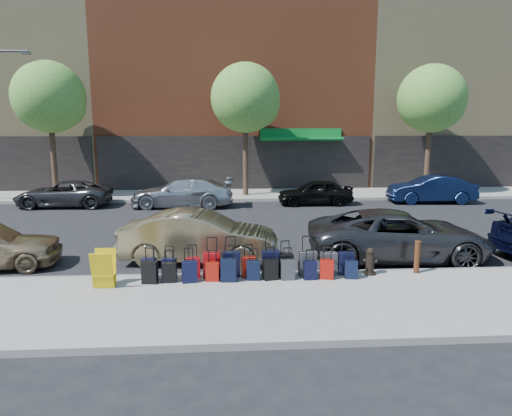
{
  "coord_description": "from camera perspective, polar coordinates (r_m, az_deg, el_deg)",
  "views": [
    {
      "loc": [
        -0.58,
        -16.14,
        4.0
      ],
      "look_at": [
        0.37,
        -1.5,
        1.36
      ],
      "focal_mm": 32.0,
      "sensor_mm": 36.0,
      "label": 1
    }
  ],
  "objects": [
    {
      "name": "suitcase_back_0",
      "position": [
        11.71,
        -13.15,
        -7.83
      ],
      "size": [
        0.4,
        0.26,
        0.9
      ],
      "rotation": [
        0.0,
        0.0,
        -0.12
      ],
      "color": "black",
      "rests_on": "sidewalk_near"
    },
    {
      "name": "bollard",
      "position": [
        12.86,
        19.49,
        -5.74
      ],
      "size": [
        0.16,
        0.16,
        0.86
      ],
      "color": "#38190C",
      "rests_on": "sidewalk_near"
    },
    {
      "name": "sidewalk_far",
      "position": [
        26.44,
        -2.42,
        1.67
      ],
      "size": [
        60.0,
        4.0,
        0.15
      ],
      "primitive_type": "cube",
      "color": "gray",
      "rests_on": "ground"
    },
    {
      "name": "suitcase_back_4",
      "position": [
        11.55,
        -3.44,
        -7.75
      ],
      "size": [
        0.41,
        0.25,
        0.94
      ],
      "rotation": [
        0.0,
        0.0,
        -0.06
      ],
      "color": "black",
      "rests_on": "sidewalk_near"
    },
    {
      "name": "car_near_1",
      "position": [
        13.62,
        -7.07,
        -3.62
      ],
      "size": [
        4.79,
        2.16,
        1.52
      ],
      "primitive_type": "imported",
      "rotation": [
        0.0,
        0.0,
        1.45
      ],
      "color": "#95825B",
      "rests_on": "ground"
    },
    {
      "name": "curb_far",
      "position": [
        24.44,
        -2.31,
        0.97
      ],
      "size": [
        60.0,
        0.08,
        0.15
      ],
      "primitive_type": "cube",
      "color": "gray",
      "rests_on": "ground"
    },
    {
      "name": "tree_center",
      "position": [
        25.71,
        -1.01,
        13.36
      ],
      "size": [
        3.8,
        3.8,
        7.27
      ],
      "color": "black",
      "rests_on": "sidewalk_far"
    },
    {
      "name": "suitcase_front_4",
      "position": [
        11.9,
        -3.13,
        -7.0
      ],
      "size": [
        0.48,
        0.32,
        1.06
      ],
      "rotation": [
        0.0,
        0.0,
        0.18
      ],
      "color": "black",
      "rests_on": "sidewalk_near"
    },
    {
      "name": "sidewalk_near",
      "position": [
        10.42,
        -0.27,
        -11.92
      ],
      "size": [
        60.0,
        4.0,
        0.15
      ],
      "primitive_type": "cube",
      "color": "gray",
      "rests_on": "ground"
    },
    {
      "name": "tree_left",
      "position": [
        27.3,
        -24.16,
        12.31
      ],
      "size": [
        3.8,
        3.8,
        7.27
      ],
      "color": "black",
      "rests_on": "sidewalk_far"
    },
    {
      "name": "car_far_1",
      "position": [
        23.05,
        -9.21,
        1.94
      ],
      "size": [
        5.17,
        2.32,
        1.47
      ],
      "primitive_type": "imported",
      "rotation": [
        0.0,
        0.0,
        -1.62
      ],
      "color": "#B6B9BD",
      "rests_on": "ground"
    },
    {
      "name": "suitcase_back_7",
      "position": [
        11.7,
        3.98,
        -7.69
      ],
      "size": [
        0.36,
        0.23,
        0.83
      ],
      "rotation": [
        0.0,
        0.0,
        0.08
      ],
      "color": "#333337",
      "rests_on": "sidewalk_near"
    },
    {
      "name": "car_near_2",
      "position": [
        14.44,
        17.42,
        -3.27
      ],
      "size": [
        5.58,
        2.91,
        1.5
      ],
      "primitive_type": "imported",
      "rotation": [
        0.0,
        0.0,
        1.49
      ],
      "color": "#313133",
      "rests_on": "ground"
    },
    {
      "name": "suitcase_front_7",
      "position": [
        11.94,
        3.71,
        -7.13
      ],
      "size": [
        0.42,
        0.27,
        0.94
      ],
      "rotation": [
        0.0,
        0.0,
        0.16
      ],
      "color": "black",
      "rests_on": "sidewalk_near"
    },
    {
      "name": "curb_near",
      "position": [
        12.32,
        -0.84,
        -8.38
      ],
      "size": [
        60.0,
        0.08,
        0.15
      ],
      "primitive_type": "cube",
      "color": "gray",
      "rests_on": "ground"
    },
    {
      "name": "suitcase_front_3",
      "position": [
        11.88,
        -5.55,
        -7.07
      ],
      "size": [
        0.45,
        0.27,
        1.06
      ],
      "rotation": [
        0.0,
        0.0,
        -0.06
      ],
      "color": "maroon",
      "rests_on": "sidewalk_near"
    },
    {
      "name": "building_left",
      "position": [
        37.66,
        -28.94,
        15.06
      ],
      "size": [
        15.0,
        12.12,
        16.0
      ],
      "color": "#94835B",
      "rests_on": "ground"
    },
    {
      "name": "tree_right",
      "position": [
        28.22,
        21.35,
        12.4
      ],
      "size": [
        3.8,
        3.8,
        7.27
      ],
      "color": "black",
      "rests_on": "sidewalk_far"
    },
    {
      "name": "building_center",
      "position": [
        34.65,
        -2.87,
        20.15
      ],
      "size": [
        17.0,
        12.85,
        20.0
      ],
      "color": "brown",
      "rests_on": "ground"
    },
    {
      "name": "car_far_3",
      "position": [
        25.67,
        21.06,
        2.2
      ],
      "size": [
        4.48,
        1.8,
        1.45
      ],
      "primitive_type": "imported",
      "rotation": [
        0.0,
        0.0,
        -1.63
      ],
      "color": "#0D193A",
      "rests_on": "ground"
    },
    {
      "name": "car_far_0",
      "position": [
        24.8,
        -22.93,
        1.63
      ],
      "size": [
        4.68,
        2.2,
        1.29
      ],
      "primitive_type": "imported",
      "rotation": [
        0.0,
        0.0,
        -1.58
      ],
      "color": "#373639",
      "rests_on": "ground"
    },
    {
      "name": "car_far_2",
      "position": [
        23.61,
        7.4,
        1.97
      ],
      "size": [
        3.81,
        1.54,
        1.3
      ],
      "primitive_type": "imported",
      "rotation": [
        0.0,
        0.0,
        -1.57
      ],
      "color": "black",
      "rests_on": "ground"
    },
    {
      "name": "display_rack",
      "position": [
        11.66,
        -18.49,
        -7.29
      ],
      "size": [
        0.51,
        0.56,
        0.91
      ],
      "rotation": [
        0.0,
        0.0,
        0.01
      ],
      "color": "#DCB70C",
      "rests_on": "sidewalk_near"
    },
    {
      "name": "suitcase_front_1",
      "position": [
        11.94,
        -10.79,
        -7.42
      ],
      "size": [
        0.38,
        0.25,
        0.86
      ],
      "rotation": [
        0.0,
        0.0,
        -0.15
      ],
      "color": "black",
      "rests_on": "sidewalk_near"
    },
    {
      "name": "suitcase_front_2",
      "position": [
        11.92,
        -7.87,
        -7.37
      ],
      "size": [
        0.38,
        0.23,
        0.87
      ],
      "rotation": [
        0.0,
        0.0,
        0.1
      ],
      "color": "#990912",
      "rests_on": "sidewalk_near"
    },
    {
      "name": "building_right",
      "position": [
        38.26,
        23.05,
        16.92
      ],
      "size": [
        15.0,
        12.12,
        18.0
      ],
      "color": "#94835B",
      "rests_on": "ground"
    },
    {
      "name": "suitcase_back_8",
      "position": [
        11.77,
        6.77,
        -7.72
      ],
      "size": [
        0.34,
        0.21,
        0.78
      ],
      "rotation": [
        0.0,
        0.0,
        0.06
      ],
      "color": "black",
      "rests_on": "sidewalk_near"
    },
    {
      "name": "suitcase_front_0",
      "position": [
        12.05,
        -13.2,
        -7.35
      ],
      "size": [
        0.38,
        0.25,
        0.86
      ],
      "rotation": [
        0.0,
        0.0,
        -0.17
      ],
      "color": "black",
      "rests_on": "sidewalk_near"
    },
    {
      "name": "fire_hydrant",
      "position": [
        12.42,
        14.08,
        -6.58
      ],
      "size": [
        0.37,
        0.32,
        0.71
      ],
      "rotation": [
        0.0,
        0.0,
        -0.28
      ],
      "color": "black",
      "rests_on": "sidewalk_near"
    },
    {
      "name": "suitcase_back_9",
      "position": [
        11.87,
        8.84,
        -7.55
      ],
      "size": [
        0.38,
        0.26,
        0.82
      ],
      "rotation": [
        0.0,
        0.0,
        -0.21
      ],
      "color": "#9D110A",
      "rests_on": "sidewalk_near"
    },
    {
      "name": "suitcase_front_6",
      "position": [
        11.94,
        1.84,
        -6.9
      ],
      "size": [
        0.46,
        0.27,
        1.08
      ],
      "rotation": [
        0.0,
        0.0,
        0.06
      ],
      "color": "black",
      "rests_on": "sidewalk_near"
    },
    {
      "name": "suitcase_front_10",
      "position": [
        12.28,
        11.2,
        -6.78
      ],
      "size": [
        0.42,
        0.26,
        0.96
      ],
      "rotation": [
        0.0,
        0.0,
        -0.1
      ],
      "color": "black",
      "rests_on": "sidewalk_near"
    },
    {
      "name": "suitcase_back_5",
      "position": [
        11.65,
        -0.33,
        -7.76
      ],
      "size": [
        0.35,
        0.22,
        0.82
      ],
      "rotation": [
        0.0,
        0.0,
        -0.06
      ],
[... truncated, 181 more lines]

